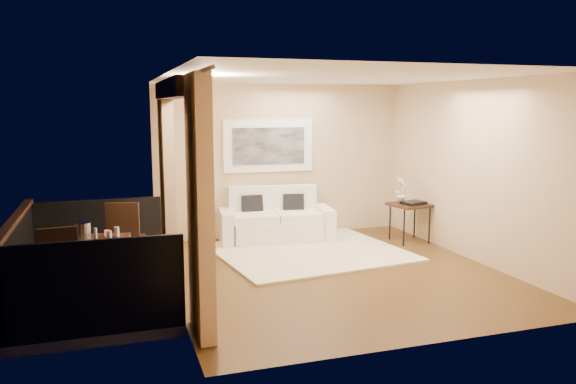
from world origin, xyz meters
name	(u,v)px	position (x,y,z in m)	size (l,w,h in m)	color
floor	(334,273)	(0.00, 0.00, 0.00)	(5.00, 5.00, 0.00)	brown
room_shell	(175,89)	(-2.13, 0.00, 2.52)	(5.00, 6.40, 5.00)	white
balcony	(84,283)	(-3.31, 0.00, 0.18)	(1.81, 2.60, 1.17)	#605B56
curtains	(180,185)	(-2.11, 0.00, 1.34)	(0.16, 4.80, 2.64)	tan
artwork	(269,146)	(-0.25, 2.46, 1.62)	(1.62, 0.07, 0.92)	white
rug	(310,252)	(0.03, 1.10, 0.02)	(2.80, 2.44, 0.04)	#F6E9C6
sofa	(275,222)	(-0.24, 2.09, 0.33)	(2.00, 1.02, 0.92)	white
side_table	(410,207)	(1.93, 1.30, 0.60)	(0.70, 0.70, 0.66)	#311C10
tray	(413,203)	(1.95, 1.23, 0.69)	(0.38, 0.28, 0.05)	black
orchid	(401,189)	(1.82, 1.40, 0.90)	(0.25, 0.17, 0.47)	white
bistro_table	(99,246)	(-3.11, -0.20, 0.68)	(0.76, 0.76, 0.76)	#311C10
balcony_chair_far	(125,232)	(-2.78, 0.82, 0.60)	(0.54, 0.54, 1.03)	#311C10
balcony_chair_near	(59,265)	(-3.53, -0.52, 0.56)	(0.46, 0.46, 0.97)	#311C10
ice_bucket	(83,231)	(-3.28, -0.15, 0.86)	(0.18, 0.18, 0.20)	silver
candle	(107,233)	(-3.01, -0.05, 0.79)	(0.06, 0.06, 0.07)	red
vase	(96,236)	(-3.13, -0.41, 0.85)	(0.04, 0.04, 0.18)	white
glass_a	(109,236)	(-2.98, -0.32, 0.82)	(0.06, 0.06, 0.12)	silver
glass_b	(117,232)	(-2.90, -0.14, 0.82)	(0.06, 0.06, 0.12)	silver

